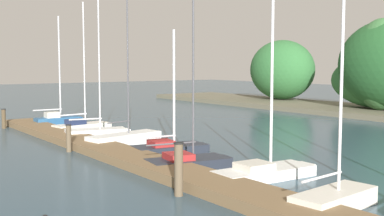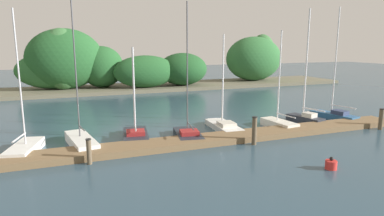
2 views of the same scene
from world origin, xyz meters
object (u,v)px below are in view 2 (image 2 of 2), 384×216
(sailboat_2, at_px, (25,147))
(channel_buoy_0, at_px, (331,164))
(mooring_piling_1, at_px, (89,151))
(sailboat_5, at_px, (188,133))
(sailboat_8, at_px, (305,116))
(sailboat_3, at_px, (81,140))
(mooring_piling_2, at_px, (254,131))
(sailboat_7, at_px, (278,123))
(mooring_piling_3, at_px, (381,119))
(sailboat_6, at_px, (223,125))
(sailboat_9, at_px, (333,114))
(sailboat_4, at_px, (135,133))

(sailboat_2, distance_m, channel_buoy_0, 14.93)
(mooring_piling_1, distance_m, channel_buoy_0, 11.04)
(sailboat_5, height_order, sailboat_8, sailboat_8)
(sailboat_3, xyz_separation_m, mooring_piling_2, (9.03, -3.12, 0.46))
(sailboat_5, bearing_deg, channel_buoy_0, -138.64)
(sailboat_8, relative_size, mooring_piling_1, 6.46)
(sailboat_7, height_order, mooring_piling_2, sailboat_7)
(sailboat_7, height_order, mooring_piling_1, sailboat_7)
(sailboat_5, relative_size, mooring_piling_3, 5.69)
(sailboat_5, bearing_deg, sailboat_2, 97.44)
(sailboat_5, bearing_deg, sailboat_6, -58.50)
(sailboat_3, distance_m, sailboat_9, 17.94)
(sailboat_9, height_order, channel_buoy_0, sailboat_9)
(sailboat_7, bearing_deg, sailboat_8, -83.62)
(sailboat_5, xyz_separation_m, sailboat_8, (9.17, 0.78, 0.20))
(sailboat_2, xyz_separation_m, sailboat_8, (17.91, 0.42, 0.17))
(sailboat_4, relative_size, sailboat_8, 0.68)
(sailboat_2, relative_size, sailboat_3, 0.93)
(sailboat_5, height_order, mooring_piling_3, sailboat_5)
(sailboat_8, xyz_separation_m, mooring_piling_1, (-14.96, -3.21, 0.12))
(sailboat_9, bearing_deg, sailboat_3, 78.02)
(sailboat_8, height_order, sailboat_9, sailboat_9)
(sailboat_5, distance_m, channel_buoy_0, 8.17)
(sailboat_5, height_order, mooring_piling_1, sailboat_5)
(sailboat_7, bearing_deg, mooring_piling_1, 96.38)
(sailboat_4, height_order, sailboat_7, sailboat_7)
(sailboat_5, height_order, sailboat_9, sailboat_9)
(mooring_piling_2, bearing_deg, sailboat_2, 166.13)
(sailboat_4, bearing_deg, mooring_piling_3, -94.03)
(sailboat_3, relative_size, sailboat_5, 0.99)
(sailboat_3, bearing_deg, sailboat_5, -105.26)
(sailboat_6, distance_m, sailboat_8, 6.28)
(sailboat_7, bearing_deg, sailboat_9, -88.50)
(sailboat_5, xyz_separation_m, channel_buoy_0, (4.27, -6.96, -0.09))
(sailboat_2, distance_m, sailboat_9, 20.65)
(sailboat_3, distance_m, sailboat_4, 3.16)
(sailboat_2, xyz_separation_m, sailboat_6, (11.64, 0.79, -0.04))
(sailboat_2, relative_size, sailboat_7, 1.13)
(mooring_piling_1, distance_m, mooring_piling_3, 18.33)
(sailboat_6, xyz_separation_m, sailboat_8, (6.27, -0.37, 0.21))
(sailboat_4, relative_size, mooring_piling_1, 4.38)
(sailboat_5, relative_size, sailboat_8, 1.00)
(sailboat_4, bearing_deg, sailboat_2, 106.34)
(sailboat_7, bearing_deg, channel_buoy_0, 156.88)
(channel_buoy_0, bearing_deg, sailboat_9, 45.85)
(sailboat_4, height_order, sailboat_8, sailboat_8)
(sailboat_6, height_order, sailboat_7, sailboat_7)
(sailboat_3, bearing_deg, sailboat_2, 84.90)
(sailboat_5, relative_size, mooring_piling_2, 4.94)
(sailboat_6, bearing_deg, sailboat_2, 97.01)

